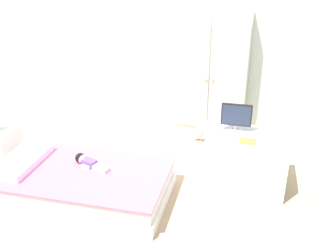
# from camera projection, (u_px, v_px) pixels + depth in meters

# --- Properties ---
(ground_plane) EXTENTS (10.00, 10.00, 0.02)m
(ground_plane) POSITION_uv_depth(u_px,v_px,m) (153.00, 198.00, 3.50)
(ground_plane) COLOR tan
(back_wall) EXTENTS (6.40, 0.05, 2.70)m
(back_wall) POSITION_uv_depth(u_px,v_px,m) (187.00, 23.00, 4.31)
(back_wall) COLOR silver
(back_wall) RESTS_ON ground_plane
(bed) EXTENTS (1.60, 0.90, 0.26)m
(bed) POSITION_uv_depth(u_px,v_px,m) (82.00, 184.00, 3.48)
(bed) COLOR white
(bed) RESTS_ON ground_plane
(pillow) EXTENTS (0.32, 0.65, 0.07)m
(pillow) POSITION_uv_depth(u_px,v_px,m) (22.00, 160.00, 3.53)
(pillow) COLOR silver
(pillow) RESTS_ON bed
(doll) EXTENTS (0.38, 0.20, 0.10)m
(doll) POSITION_uv_depth(u_px,v_px,m) (86.00, 161.00, 3.52)
(doll) COLOR #6B4CB2
(doll) RESTS_ON bed
(wardrobe) EXTENTS (0.85, 0.25, 1.54)m
(wardrobe) POSITION_uv_depth(u_px,v_px,m) (211.00, 77.00, 4.35)
(wardrobe) COLOR white
(wardrobe) RESTS_ON ground_plane
(tv_stand) EXTENTS (0.87, 0.53, 0.53)m
(tv_stand) POSITION_uv_depth(u_px,v_px,m) (239.00, 160.00, 3.61)
(tv_stand) COLOR silver
(tv_stand) RESTS_ON ground_plane
(tv_monitor) EXTENTS (0.29, 0.10, 0.28)m
(tv_monitor) POSITION_uv_depth(u_px,v_px,m) (236.00, 116.00, 3.52)
(tv_monitor) COLOR #99999E
(tv_monitor) RESTS_ON tv_stand
(rocking_horse_toy) EXTENTS (0.09, 0.04, 0.11)m
(rocking_horse_toy) POSITION_uv_depth(u_px,v_px,m) (200.00, 136.00, 3.38)
(rocking_horse_toy) COLOR #8E6642
(rocking_horse_toy) RESTS_ON tv_stand
(book_yellow) EXTENTS (0.15, 0.10, 0.02)m
(book_yellow) POSITION_uv_depth(u_px,v_px,m) (248.00, 141.00, 3.37)
(book_yellow) COLOR gold
(book_yellow) RESTS_ON tv_stand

